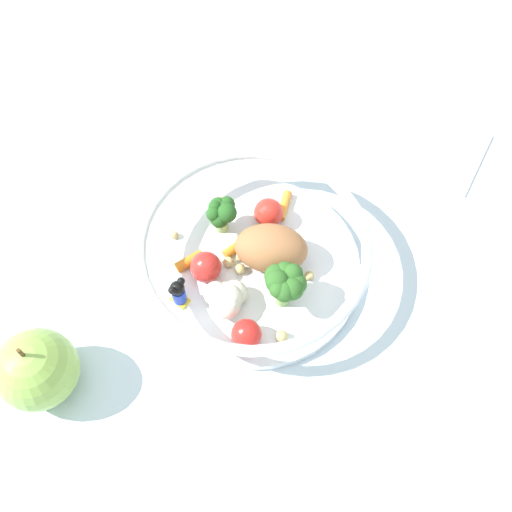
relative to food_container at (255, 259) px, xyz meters
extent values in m
plane|color=silver|center=(0.00, 0.01, -0.03)|extent=(2.40, 2.40, 0.00)
cylinder|color=white|center=(0.00, 0.00, -0.03)|extent=(0.22, 0.22, 0.01)
torus|color=white|center=(0.00, 0.00, 0.02)|extent=(0.24, 0.24, 0.01)
ellipsoid|color=#9E663D|center=(-0.01, 0.02, 0.00)|extent=(0.06, 0.08, 0.05)
cylinder|color=#8EB766|center=(-0.05, -0.04, -0.01)|extent=(0.01, 0.01, 0.02)
sphere|color=#23561E|center=(-0.04, -0.04, 0.01)|extent=(0.02, 0.02, 0.02)
sphere|color=#23561E|center=(-0.04, -0.03, 0.02)|extent=(0.02, 0.02, 0.02)
sphere|color=#23561E|center=(-0.05, -0.03, 0.01)|extent=(0.02, 0.02, 0.02)
sphere|color=#23561E|center=(-0.06, -0.03, 0.01)|extent=(0.02, 0.02, 0.02)
sphere|color=#23561E|center=(-0.06, -0.04, 0.01)|extent=(0.02, 0.02, 0.02)
sphere|color=#23561E|center=(-0.05, -0.04, 0.02)|extent=(0.01, 0.01, 0.01)
sphere|color=#23561E|center=(-0.04, -0.04, 0.02)|extent=(0.02, 0.02, 0.02)
cylinder|color=#7FAD5B|center=(0.04, 0.03, -0.01)|extent=(0.01, 0.01, 0.03)
sphere|color=#2D6023|center=(0.05, 0.03, 0.02)|extent=(0.02, 0.02, 0.02)
sphere|color=#2D6023|center=(0.04, 0.04, 0.02)|extent=(0.02, 0.02, 0.02)
sphere|color=#2D6023|center=(0.04, 0.04, 0.02)|extent=(0.02, 0.02, 0.02)
sphere|color=#2D6023|center=(0.03, 0.04, 0.02)|extent=(0.02, 0.02, 0.02)
sphere|color=#2D6023|center=(0.02, 0.03, 0.02)|extent=(0.02, 0.02, 0.02)
sphere|color=#2D6023|center=(0.03, 0.02, 0.02)|extent=(0.02, 0.02, 0.02)
sphere|color=#2D6023|center=(0.04, 0.02, 0.02)|extent=(0.02, 0.02, 0.02)
sphere|color=#2D6023|center=(0.05, 0.02, 0.02)|extent=(0.02, 0.02, 0.02)
sphere|color=silver|center=(0.05, -0.02, 0.00)|extent=(0.03, 0.03, 0.03)
sphere|color=silver|center=(0.04, -0.02, 0.00)|extent=(0.03, 0.03, 0.03)
sphere|color=silver|center=(0.03, -0.02, -0.01)|extent=(0.03, 0.03, 0.03)
sphere|color=silver|center=(0.04, -0.03, -0.01)|extent=(0.02, 0.02, 0.02)
sphere|color=silver|center=(0.04, -0.04, 0.00)|extent=(0.02, 0.02, 0.02)
sphere|color=silver|center=(0.04, -0.03, -0.01)|extent=(0.03, 0.03, 0.03)
cube|color=yellow|center=(0.04, -0.07, -0.02)|extent=(0.02, 0.02, 0.00)
cylinder|color=#1933B2|center=(0.04, -0.07, -0.01)|extent=(0.02, 0.02, 0.02)
sphere|color=black|center=(0.04, -0.07, 0.01)|extent=(0.01, 0.01, 0.01)
sphere|color=black|center=(0.03, -0.07, 0.01)|extent=(0.01, 0.01, 0.01)
sphere|color=black|center=(0.04, -0.08, 0.01)|extent=(0.01, 0.01, 0.01)
cylinder|color=orange|center=(-0.01, -0.07, -0.02)|extent=(0.03, 0.03, 0.01)
cylinder|color=orange|center=(-0.08, 0.03, -0.02)|extent=(0.04, 0.02, 0.01)
cylinder|color=orange|center=(-0.02, -0.02, -0.02)|extent=(0.02, 0.02, 0.01)
sphere|color=red|center=(-0.06, 0.01, -0.01)|extent=(0.03, 0.03, 0.03)
sphere|color=red|center=(0.01, -0.05, -0.01)|extent=(0.03, 0.03, 0.03)
sphere|color=red|center=(0.08, 0.00, -0.01)|extent=(0.03, 0.03, 0.03)
sphere|color=tan|center=(0.08, 0.03, -0.02)|extent=(0.01, 0.01, 0.01)
sphere|color=tan|center=(0.01, 0.06, -0.02)|extent=(0.01, 0.01, 0.01)
sphere|color=tan|center=(0.00, -0.01, -0.02)|extent=(0.01, 0.01, 0.01)
sphere|color=tan|center=(-0.08, -0.04, -0.02)|extent=(0.01, 0.01, 0.01)
sphere|color=tan|center=(-0.01, -0.01, -0.02)|extent=(0.01, 0.01, 0.01)
sphere|color=tan|center=(-0.04, -0.09, -0.02)|extent=(0.01, 0.01, 0.01)
sphere|color=#D1B775|center=(0.00, -0.03, -0.02)|extent=(0.01, 0.01, 0.01)
sphere|color=#8CB74C|center=(0.12, -0.19, 0.01)|extent=(0.08, 0.08, 0.08)
cylinder|color=brown|center=(0.12, -0.19, 0.05)|extent=(0.00, 0.00, 0.01)
cube|color=silver|center=(-0.18, 0.20, -0.03)|extent=(0.15, 0.16, 0.01)
camera|label=1|loc=(0.30, 0.01, 0.54)|focal=42.46mm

